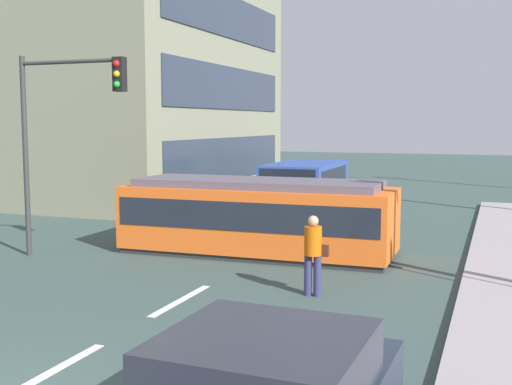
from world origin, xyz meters
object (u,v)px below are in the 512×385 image
(city_bus, at_px, (305,182))
(traffic_light_mast, at_px, (62,116))
(streetcar_tram, at_px, (258,216))
(pedestrian_crossing, at_px, (313,251))

(city_bus, xyz_separation_m, traffic_light_mast, (-2.88, -12.20, 2.64))
(streetcar_tram, xyz_separation_m, traffic_light_mast, (-4.46, -2.39, 2.66))
(traffic_light_mast, bearing_deg, pedestrian_crossing, -9.58)
(streetcar_tram, height_order, city_bus, streetcar_tram)
(city_bus, xyz_separation_m, pedestrian_crossing, (4.15, -13.38, -0.13))
(streetcar_tram, distance_m, traffic_light_mast, 5.72)
(traffic_light_mast, bearing_deg, city_bus, 76.70)
(streetcar_tram, xyz_separation_m, city_bus, (-1.58, 9.81, 0.02))
(pedestrian_crossing, height_order, traffic_light_mast, traffic_light_mast)
(streetcar_tram, distance_m, pedestrian_crossing, 4.41)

